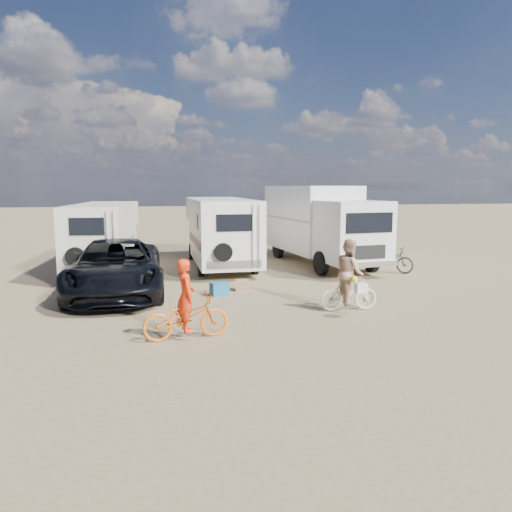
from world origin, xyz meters
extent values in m
plane|color=#927C57|center=(0.00, 0.00, 0.00)|extent=(140.00, 140.00, 0.00)
imported|color=black|center=(-4.25, 2.88, 0.83)|extent=(2.97, 6.10, 1.67)
imported|color=orange|center=(-2.34, -1.99, 0.49)|extent=(1.95, 0.91, 0.99)
imported|color=beige|center=(2.06, -0.42, 0.47)|extent=(1.58, 0.50, 0.94)
imported|color=red|center=(-2.34, -1.99, 0.80)|extent=(0.46, 0.63, 1.60)
imported|color=tan|center=(2.06, -0.42, 0.88)|extent=(0.70, 0.88, 1.76)
imported|color=#242624|center=(5.80, 4.73, 0.51)|extent=(1.87, 1.80, 1.01)
cube|color=#1D6188|center=(-1.14, 2.00, 0.21)|extent=(0.60, 0.49, 0.42)
cube|color=#9B7252|center=(-0.34, 2.61, 0.17)|extent=(0.47, 0.47, 0.33)
camera|label=1|loc=(-2.80, -12.10, 3.30)|focal=33.23mm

